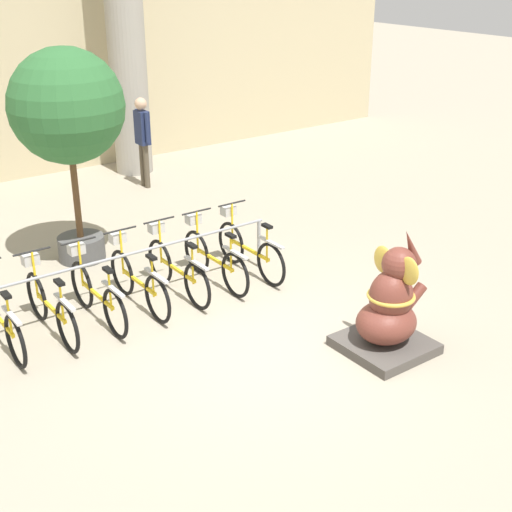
% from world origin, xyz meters
% --- Properties ---
extents(ground_plane, '(60.00, 60.00, 0.00)m').
position_xyz_m(ground_plane, '(0.00, 0.00, 0.00)').
color(ground_plane, '#9E937F').
extents(building_facade, '(20.00, 0.20, 6.00)m').
position_xyz_m(building_facade, '(0.00, 8.60, 3.00)').
color(building_facade, '#C6B78E').
rests_on(building_facade, ground_plane).
extents(column_right, '(0.97, 0.97, 5.16)m').
position_xyz_m(column_right, '(2.10, 7.60, 2.62)').
color(column_right, gray).
rests_on(column_right, ground_plane).
extents(bike_rack, '(4.28, 0.05, 0.77)m').
position_xyz_m(bike_rack, '(-0.79, 1.95, 0.62)').
color(bike_rack, gray).
rests_on(bike_rack, ground_plane).
extents(bicycle_1, '(0.48, 1.67, 0.99)m').
position_xyz_m(bicycle_1, '(-2.01, 1.84, 0.40)').
color(bicycle_1, black).
rests_on(bicycle_1, ground_plane).
extents(bicycle_2, '(0.48, 1.67, 0.99)m').
position_xyz_m(bicycle_2, '(-1.40, 1.82, 0.40)').
color(bicycle_2, black).
rests_on(bicycle_2, ground_plane).
extents(bicycle_3, '(0.48, 1.67, 0.99)m').
position_xyz_m(bicycle_3, '(-0.79, 1.85, 0.40)').
color(bicycle_3, black).
rests_on(bicycle_3, ground_plane).
extents(bicycle_4, '(0.48, 1.67, 0.99)m').
position_xyz_m(bicycle_4, '(-0.18, 1.88, 0.40)').
color(bicycle_4, black).
rests_on(bicycle_4, ground_plane).
extents(bicycle_5, '(0.48, 1.67, 0.99)m').
position_xyz_m(bicycle_5, '(0.44, 1.87, 0.40)').
color(bicycle_5, black).
rests_on(bicycle_5, ground_plane).
extents(bicycle_6, '(0.48, 1.67, 0.99)m').
position_xyz_m(bicycle_6, '(1.05, 1.86, 0.40)').
color(bicycle_6, black).
rests_on(bicycle_6, ground_plane).
extents(elephant_statue, '(1.00, 1.00, 1.53)m').
position_xyz_m(elephant_statue, '(1.13, -0.91, 0.52)').
color(elephant_statue, '#4C4742').
rests_on(elephant_statue, ground_plane).
extents(person_pedestrian, '(0.24, 0.47, 1.80)m').
position_xyz_m(person_pedestrian, '(1.78, 6.50, 1.09)').
color(person_pedestrian, brown).
rests_on(person_pedestrian, ground_plane).
extents(potted_tree, '(1.68, 1.68, 3.23)m').
position_xyz_m(potted_tree, '(-0.76, 3.82, 2.30)').
color(potted_tree, '#4C4C4C').
rests_on(potted_tree, ground_plane).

